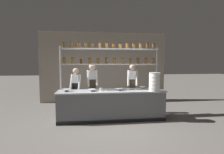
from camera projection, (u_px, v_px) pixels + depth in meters
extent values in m
plane|color=slate|center=(111.00, 119.00, 5.53)|extent=(40.00, 40.00, 0.00)
cube|color=#9E9384|center=(104.00, 67.00, 8.02)|extent=(5.74, 0.12, 3.16)
cube|color=slate|center=(111.00, 106.00, 5.49)|extent=(3.28, 0.72, 0.88)
cube|color=#B7BABF|center=(111.00, 91.00, 5.45)|extent=(3.34, 0.76, 0.04)
cube|color=black|center=(113.00, 122.00, 5.16)|extent=(3.28, 0.03, 0.10)
cylinder|color=#B7BABF|center=(61.00, 83.00, 5.56)|extent=(0.04, 0.04, 2.31)
cylinder|color=#B7BABF|center=(156.00, 81.00, 5.96)|extent=(0.04, 0.04, 2.31)
cube|color=#B7BABF|center=(110.00, 64.00, 5.71)|extent=(3.18, 0.28, 0.04)
cylinder|color=brown|center=(64.00, 61.00, 5.52)|extent=(0.09, 0.09, 0.17)
cylinder|color=black|center=(64.00, 58.00, 5.51)|extent=(0.09, 0.09, 0.02)
cylinder|color=brown|center=(73.00, 61.00, 5.55)|extent=(0.10, 0.10, 0.18)
cylinder|color=black|center=(73.00, 58.00, 5.54)|extent=(0.10, 0.10, 0.02)
cylinder|color=#513314|center=(81.00, 62.00, 5.58)|extent=(0.08, 0.08, 0.14)
cylinder|color=black|center=(81.00, 59.00, 5.58)|extent=(0.08, 0.08, 0.02)
cylinder|color=brown|center=(90.00, 61.00, 5.62)|extent=(0.10, 0.10, 0.17)
cylinder|color=black|center=(90.00, 58.00, 5.61)|extent=(0.10, 0.10, 0.02)
cylinder|color=brown|center=(98.00, 61.00, 5.65)|extent=(0.09, 0.09, 0.15)
cylinder|color=black|center=(98.00, 59.00, 5.65)|extent=(0.09, 0.09, 0.02)
cylinder|color=brown|center=(106.00, 61.00, 5.69)|extent=(0.08, 0.08, 0.17)
cylinder|color=black|center=(106.00, 58.00, 5.68)|extent=(0.08, 0.08, 0.02)
cylinder|color=brown|center=(114.00, 61.00, 5.72)|extent=(0.10, 0.10, 0.16)
cylinder|color=black|center=(114.00, 58.00, 5.71)|extent=(0.10, 0.10, 0.02)
cylinder|color=brown|center=(122.00, 61.00, 5.75)|extent=(0.09, 0.09, 0.17)
cylinder|color=black|center=(122.00, 58.00, 5.75)|extent=(0.09, 0.09, 0.02)
cylinder|color=brown|center=(130.00, 61.00, 5.79)|extent=(0.08, 0.08, 0.16)
cylinder|color=black|center=(130.00, 59.00, 5.78)|extent=(0.08, 0.08, 0.02)
cylinder|color=brown|center=(138.00, 61.00, 5.82)|extent=(0.10, 0.10, 0.17)
cylinder|color=black|center=(138.00, 58.00, 5.81)|extent=(0.10, 0.10, 0.02)
cylinder|color=brown|center=(146.00, 61.00, 5.85)|extent=(0.10, 0.10, 0.17)
cylinder|color=black|center=(146.00, 58.00, 5.85)|extent=(0.10, 0.10, 0.02)
cylinder|color=brown|center=(153.00, 61.00, 5.89)|extent=(0.09, 0.09, 0.17)
cylinder|color=black|center=(153.00, 58.00, 5.88)|extent=(0.09, 0.09, 0.02)
cube|color=#B7BABF|center=(110.00, 49.00, 5.67)|extent=(3.18, 0.28, 0.04)
cylinder|color=#513314|center=(64.00, 45.00, 5.47)|extent=(0.08, 0.08, 0.16)
cylinder|color=black|center=(64.00, 42.00, 5.47)|extent=(0.08, 0.08, 0.02)
cylinder|color=#513314|center=(71.00, 45.00, 5.50)|extent=(0.09, 0.09, 0.17)
cylinder|color=black|center=(71.00, 42.00, 5.50)|extent=(0.09, 0.09, 0.02)
cylinder|color=#513314|center=(79.00, 46.00, 5.53)|extent=(0.10, 0.10, 0.16)
cylinder|color=black|center=(79.00, 43.00, 5.53)|extent=(0.10, 0.10, 0.02)
cylinder|color=#513314|center=(86.00, 46.00, 5.56)|extent=(0.09, 0.09, 0.16)
cylinder|color=black|center=(86.00, 43.00, 5.55)|extent=(0.09, 0.09, 0.02)
cylinder|color=#513314|center=(93.00, 46.00, 5.59)|extent=(0.08, 0.08, 0.15)
cylinder|color=black|center=(93.00, 43.00, 5.58)|extent=(0.09, 0.09, 0.02)
cylinder|color=brown|center=(100.00, 46.00, 5.62)|extent=(0.09, 0.09, 0.17)
cylinder|color=black|center=(100.00, 43.00, 5.61)|extent=(0.09, 0.09, 0.02)
cylinder|color=brown|center=(107.00, 46.00, 5.65)|extent=(0.08, 0.08, 0.17)
cylinder|color=black|center=(107.00, 43.00, 5.64)|extent=(0.08, 0.08, 0.02)
cylinder|color=brown|center=(113.00, 46.00, 5.68)|extent=(0.10, 0.10, 0.15)
cylinder|color=black|center=(113.00, 44.00, 5.67)|extent=(0.10, 0.10, 0.02)
cylinder|color=brown|center=(120.00, 46.00, 5.71)|extent=(0.10, 0.10, 0.15)
cylinder|color=black|center=(120.00, 44.00, 5.70)|extent=(0.10, 0.10, 0.02)
cylinder|color=brown|center=(127.00, 46.00, 5.73)|extent=(0.10, 0.10, 0.17)
cylinder|color=black|center=(127.00, 43.00, 5.73)|extent=(0.10, 0.10, 0.02)
cylinder|color=brown|center=(134.00, 46.00, 5.76)|extent=(0.10, 0.10, 0.15)
cylinder|color=black|center=(134.00, 44.00, 5.75)|extent=(0.10, 0.10, 0.02)
cylinder|color=brown|center=(140.00, 46.00, 5.79)|extent=(0.09, 0.09, 0.17)
cylinder|color=black|center=(140.00, 43.00, 5.78)|extent=(0.10, 0.10, 0.02)
cylinder|color=#513314|center=(147.00, 46.00, 5.82)|extent=(0.08, 0.08, 0.17)
cylinder|color=black|center=(147.00, 43.00, 5.81)|extent=(0.08, 0.08, 0.02)
cylinder|color=brown|center=(153.00, 46.00, 5.85)|extent=(0.08, 0.08, 0.16)
cylinder|color=black|center=(154.00, 44.00, 5.84)|extent=(0.08, 0.08, 0.02)
cylinder|color=black|center=(74.00, 104.00, 5.99)|extent=(0.11, 0.11, 0.77)
cylinder|color=black|center=(79.00, 104.00, 5.96)|extent=(0.11, 0.11, 0.77)
cube|color=black|center=(76.00, 88.00, 5.93)|extent=(0.26, 0.22, 0.33)
cube|color=white|center=(76.00, 79.00, 5.91)|extent=(0.26, 0.23, 0.27)
sphere|color=beige|center=(76.00, 71.00, 5.88)|extent=(0.20, 0.20, 0.20)
cylinder|color=white|center=(71.00, 82.00, 5.88)|extent=(0.13, 0.25, 0.51)
cylinder|color=white|center=(80.00, 82.00, 5.83)|extent=(0.13, 0.25, 0.51)
cylinder|color=black|center=(90.00, 102.00, 6.11)|extent=(0.11, 0.11, 0.85)
cylinder|color=black|center=(95.00, 102.00, 6.14)|extent=(0.11, 0.11, 0.85)
cube|color=#473828|center=(92.00, 84.00, 6.07)|extent=(0.23, 0.19, 0.37)
cube|color=white|center=(92.00, 75.00, 6.05)|extent=(0.24, 0.20, 0.30)
sphere|color=beige|center=(92.00, 67.00, 6.02)|extent=(0.22, 0.22, 0.22)
cylinder|color=white|center=(88.00, 78.00, 5.96)|extent=(0.09, 0.26, 0.56)
cylinder|color=white|center=(97.00, 78.00, 6.03)|extent=(0.09, 0.26, 0.56)
cylinder|color=black|center=(130.00, 101.00, 6.24)|extent=(0.11, 0.11, 0.84)
cylinder|color=black|center=(135.00, 101.00, 6.22)|extent=(0.11, 0.11, 0.84)
cube|color=#473828|center=(132.00, 84.00, 6.18)|extent=(0.26, 0.22, 0.36)
cube|color=white|center=(133.00, 75.00, 6.16)|extent=(0.26, 0.23, 0.30)
sphere|color=tan|center=(133.00, 67.00, 6.13)|extent=(0.22, 0.22, 0.22)
cylinder|color=white|center=(128.00, 78.00, 6.12)|extent=(0.13, 0.27, 0.55)
cylinder|color=white|center=(137.00, 78.00, 6.09)|extent=(0.13, 0.27, 0.55)
cylinder|color=white|center=(154.00, 90.00, 5.32)|extent=(0.33, 0.33, 0.10)
cylinder|color=silver|center=(154.00, 88.00, 5.31)|extent=(0.35, 0.35, 0.01)
cylinder|color=white|center=(154.00, 86.00, 5.31)|extent=(0.33, 0.33, 0.10)
cylinder|color=silver|center=(154.00, 84.00, 5.30)|extent=(0.35, 0.35, 0.01)
cylinder|color=white|center=(155.00, 82.00, 5.30)|extent=(0.33, 0.33, 0.10)
cylinder|color=silver|center=(155.00, 80.00, 5.29)|extent=(0.35, 0.35, 0.01)
cylinder|color=white|center=(155.00, 78.00, 5.29)|extent=(0.33, 0.33, 0.10)
cylinder|color=silver|center=(155.00, 77.00, 5.28)|extent=(0.35, 0.35, 0.01)
cylinder|color=white|center=(155.00, 75.00, 5.28)|extent=(0.33, 0.33, 0.10)
cylinder|color=silver|center=(155.00, 73.00, 5.28)|extent=(0.35, 0.35, 0.01)
cylinder|color=white|center=(92.00, 91.00, 5.30)|extent=(0.11, 0.11, 0.01)
cone|color=white|center=(92.00, 90.00, 5.30)|extent=(0.25, 0.25, 0.07)
cylinder|color=#B2B7BC|center=(119.00, 90.00, 5.46)|extent=(0.11, 0.11, 0.01)
cone|color=#B2B7BC|center=(119.00, 89.00, 5.46)|extent=(0.25, 0.25, 0.07)
cylinder|color=white|center=(143.00, 88.00, 5.87)|extent=(0.11, 0.11, 0.01)
cone|color=white|center=(143.00, 88.00, 5.86)|extent=(0.23, 0.23, 0.06)
cylinder|color=silver|center=(66.00, 91.00, 5.27)|extent=(0.12, 0.12, 0.01)
cone|color=silver|center=(66.00, 90.00, 5.27)|extent=(0.27, 0.27, 0.07)
cylinder|color=silver|center=(101.00, 89.00, 5.46)|extent=(0.07, 0.07, 0.08)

